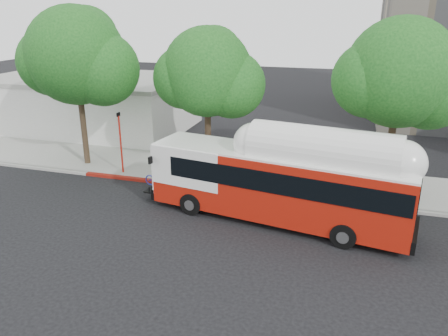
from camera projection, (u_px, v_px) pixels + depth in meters
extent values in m
plane|color=black|center=(188.00, 220.00, 20.64)|extent=(120.00, 120.00, 0.00)
cube|color=gray|center=(227.00, 172.00, 26.47)|extent=(60.00, 5.00, 0.15)
cube|color=gray|center=(214.00, 188.00, 24.13)|extent=(60.00, 0.30, 0.15)
cube|color=maroon|center=(164.00, 182.00, 24.93)|extent=(10.00, 0.32, 0.16)
cylinder|color=#2D2116|center=(83.00, 119.00, 26.97)|extent=(0.36, 0.36, 6.08)
sphere|color=#144817|center=(76.00, 55.00, 25.68)|extent=(5.80, 5.80, 5.80)
sphere|color=#144817|center=(103.00, 69.00, 25.69)|extent=(4.35, 4.35, 4.35)
cylinder|color=#2D2116|center=(208.00, 131.00, 25.39)|extent=(0.36, 0.36, 5.44)
sphere|color=#144817|center=(207.00, 72.00, 24.23)|extent=(5.00, 5.00, 5.00)
sphere|color=#144817|center=(232.00, 85.00, 24.27)|extent=(3.75, 3.75, 3.75)
cylinder|color=#2D2116|center=(390.00, 144.00, 22.47)|extent=(0.36, 0.36, 5.76)
sphere|color=#144817|center=(400.00, 73.00, 21.24)|extent=(5.40, 5.40, 5.40)
sphere|color=#144817|center=(430.00, 88.00, 21.27)|extent=(4.05, 4.05, 4.05)
cube|color=silver|center=(91.00, 104.00, 36.33)|extent=(16.00, 10.00, 4.00)
cube|color=gray|center=(88.00, 78.00, 35.61)|extent=(16.20, 10.20, 0.30)
cube|color=#A5180B|center=(277.00, 185.00, 20.04)|extent=(12.21, 4.48, 2.89)
cube|color=black|center=(288.00, 174.00, 19.63)|extent=(11.04, 4.34, 0.95)
cube|color=white|center=(278.00, 154.00, 19.53)|extent=(12.19, 4.40, 0.10)
cube|color=white|center=(323.00, 155.00, 18.63)|extent=(6.61, 2.99, 0.55)
cube|color=black|center=(159.00, 187.00, 23.15)|extent=(1.07, 1.90, 0.06)
imported|color=#22299C|center=(159.00, 179.00, 22.99)|extent=(0.86, 1.78, 0.90)
cylinder|color=red|center=(121.00, 146.00, 25.77)|extent=(0.11, 0.11, 3.61)
cube|color=black|center=(118.00, 114.00, 25.12)|extent=(0.05, 0.36, 0.23)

